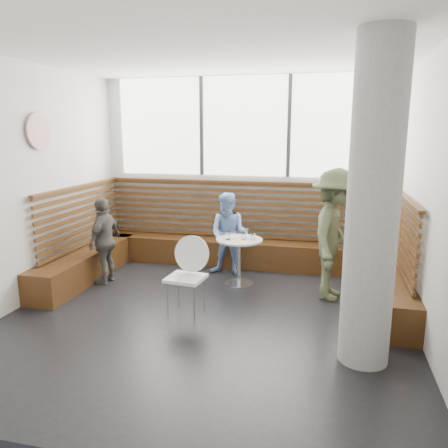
% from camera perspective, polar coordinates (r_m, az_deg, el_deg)
% --- Properties ---
extents(room, '(5.00, 5.00, 3.20)m').
position_cam_1_polar(room, '(5.18, -2.58, 4.28)').
color(room, silver).
rests_on(room, ground).
extents(booth, '(5.00, 2.50, 1.44)m').
position_cam_1_polar(booth, '(7.10, 1.46, -3.41)').
color(booth, '#3F240F').
rests_on(booth, ground).
extents(concrete_column, '(0.50, 0.50, 3.20)m').
position_cam_1_polar(concrete_column, '(4.40, 18.90, 2.23)').
color(concrete_column, gray).
rests_on(concrete_column, ground).
extents(wall_art, '(0.03, 0.50, 0.50)m').
position_cam_1_polar(wall_art, '(6.59, -23.05, 11.11)').
color(wall_art, white).
rests_on(wall_art, room).
extents(cafe_table, '(0.70, 0.70, 0.72)m').
position_cam_1_polar(cafe_table, '(6.60, 2.01, -3.67)').
color(cafe_table, silver).
rests_on(cafe_table, ground).
extents(cafe_chair, '(0.47, 0.46, 0.99)m').
position_cam_1_polar(cafe_chair, '(5.60, -4.77, -5.86)').
color(cafe_chair, white).
rests_on(cafe_chair, ground).
extents(adult_man, '(0.90, 1.29, 1.82)m').
position_cam_1_polar(adult_man, '(6.16, 14.26, -1.37)').
color(adult_man, '#4F583B').
rests_on(adult_man, ground).
extents(child_back, '(0.69, 0.56, 1.34)m').
position_cam_1_polar(child_back, '(7.02, 0.68, -1.37)').
color(child_back, '#84AAE5').
rests_on(child_back, ground).
extents(child_left, '(0.36, 0.79, 1.32)m').
position_cam_1_polar(child_left, '(6.92, -15.32, -2.09)').
color(child_left, '#5A5852').
rests_on(child_left, ground).
extents(plate_near, '(0.19, 0.19, 0.01)m').
position_cam_1_polar(plate_near, '(6.62, 1.11, -1.74)').
color(plate_near, white).
rests_on(plate_near, cafe_table).
extents(plate_far, '(0.19, 0.19, 0.01)m').
position_cam_1_polar(plate_far, '(6.66, 3.19, -1.68)').
color(plate_far, white).
rests_on(plate_far, cafe_table).
extents(glass_left, '(0.08, 0.08, 0.12)m').
position_cam_1_polar(glass_left, '(6.50, 0.53, -1.53)').
color(glass_left, white).
rests_on(glass_left, cafe_table).
extents(glass_mid, '(0.07, 0.07, 0.11)m').
position_cam_1_polar(glass_mid, '(6.50, 2.62, -1.57)').
color(glass_mid, white).
rests_on(glass_mid, cafe_table).
extents(glass_right, '(0.06, 0.06, 0.10)m').
position_cam_1_polar(glass_right, '(6.50, 3.84, -1.62)').
color(glass_right, white).
rests_on(glass_right, cafe_table).
extents(menu_card, '(0.25, 0.20, 0.00)m').
position_cam_1_polar(menu_card, '(6.41, 1.89, -2.24)').
color(menu_card, '#A5C64C').
rests_on(menu_card, cafe_table).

